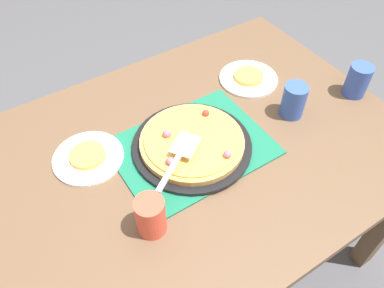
{
  "coord_description": "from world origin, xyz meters",
  "views": [
    {
      "loc": [
        -0.43,
        -0.67,
        1.68
      ],
      "look_at": [
        0.0,
        0.0,
        0.77
      ],
      "focal_mm": 35.77,
      "sensor_mm": 36.0,
      "label": 1
    }
  ],
  "objects": [
    {
      "name": "ground_plane",
      "position": [
        0.0,
        0.0,
        0.0
      ],
      "size": [
        8.0,
        8.0,
        0.0
      ],
      "primitive_type": "plane",
      "color": "#4C4C51"
    },
    {
      "name": "dining_table",
      "position": [
        0.0,
        0.0,
        0.64
      ],
      "size": [
        1.4,
        1.0,
        0.75
      ],
      "color": "brown",
      "rests_on": "ground_plane"
    },
    {
      "name": "placemat",
      "position": [
        0.0,
        0.0,
        0.75
      ],
      "size": [
        0.48,
        0.36,
        0.01
      ],
      "primitive_type": "cube",
      "color": "#196B4C",
      "rests_on": "dining_table"
    },
    {
      "name": "pizza_pan",
      "position": [
        0.0,
        0.0,
        0.76
      ],
      "size": [
        0.38,
        0.38,
        0.01
      ],
      "primitive_type": "cylinder",
      "color": "black",
      "rests_on": "placemat"
    },
    {
      "name": "pizza",
      "position": [
        -0.0,
        -0.0,
        0.78
      ],
      "size": [
        0.33,
        0.33,
        0.05
      ],
      "color": "tan",
      "rests_on": "pizza_pan"
    },
    {
      "name": "plate_near_left",
      "position": [
        0.37,
        0.17,
        0.76
      ],
      "size": [
        0.22,
        0.22,
        0.01
      ],
      "primitive_type": "cylinder",
      "color": "white",
      "rests_on": "dining_table"
    },
    {
      "name": "plate_far_right",
      "position": [
        -0.3,
        0.14,
        0.76
      ],
      "size": [
        0.22,
        0.22,
        0.01
      ],
      "primitive_type": "cylinder",
      "color": "white",
      "rests_on": "dining_table"
    },
    {
      "name": "served_slice_left",
      "position": [
        0.37,
        0.17,
        0.77
      ],
      "size": [
        0.11,
        0.11,
        0.02
      ],
      "primitive_type": "cylinder",
      "color": "#EAB747",
      "rests_on": "plate_near_left"
    },
    {
      "name": "served_slice_right",
      "position": [
        -0.3,
        0.14,
        0.77
      ],
      "size": [
        0.11,
        0.11,
        0.02
      ],
      "primitive_type": "cylinder",
      "color": "#EAB747",
      "rests_on": "plate_far_right"
    },
    {
      "name": "cup_near",
      "position": [
        -0.24,
        -0.18,
        0.81
      ],
      "size": [
        0.08,
        0.08,
        0.12
      ],
      "primitive_type": "cylinder",
      "color": "#E04C38",
      "rests_on": "dining_table"
    },
    {
      "name": "cup_far",
      "position": [
        0.37,
        -0.05,
        0.81
      ],
      "size": [
        0.08,
        0.08,
        0.12
      ],
      "primitive_type": "cylinder",
      "color": "#3351AD",
      "rests_on": "dining_table"
    },
    {
      "name": "cup_corner",
      "position": [
        0.64,
        -0.09,
        0.81
      ],
      "size": [
        0.08,
        0.08,
        0.12
      ],
      "primitive_type": "cylinder",
      "color": "#3351AD",
      "rests_on": "dining_table"
    },
    {
      "name": "pizza_server",
      "position": [
        -0.08,
        -0.05,
        0.82
      ],
      "size": [
        0.21,
        0.16,
        0.01
      ],
      "color": "silver",
      "rests_on": "pizza"
    }
  ]
}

